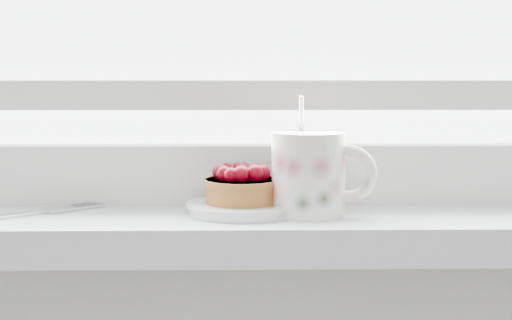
{
  "coord_description": "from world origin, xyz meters",
  "views": [
    {
      "loc": [
        0.02,
        1.11,
        1.09
      ],
      "look_at": [
        0.03,
        1.88,
        1.0
      ],
      "focal_mm": 50.0,
      "sensor_mm": 36.0,
      "label": 1
    }
  ],
  "objects_px": {
    "raspberry_tart": "(242,185)",
    "floral_mug": "(311,172)",
    "saucer": "(242,208)",
    "fork": "(9,216)"
  },
  "relations": [
    {
      "from": "floral_mug",
      "to": "fork",
      "type": "xyz_separation_m",
      "value": [
        -0.33,
        -0.01,
        -0.05
      ]
    },
    {
      "from": "saucer",
      "to": "fork",
      "type": "relative_size",
      "value": 0.68
    },
    {
      "from": "saucer",
      "to": "raspberry_tart",
      "type": "relative_size",
      "value": 1.46
    },
    {
      "from": "floral_mug",
      "to": "fork",
      "type": "height_order",
      "value": "floral_mug"
    },
    {
      "from": "saucer",
      "to": "floral_mug",
      "type": "bearing_deg",
      "value": -9.74
    },
    {
      "from": "saucer",
      "to": "fork",
      "type": "distance_m",
      "value": 0.25
    },
    {
      "from": "raspberry_tart",
      "to": "floral_mug",
      "type": "height_order",
      "value": "floral_mug"
    },
    {
      "from": "raspberry_tart",
      "to": "saucer",
      "type": "bearing_deg",
      "value": 81.29
    },
    {
      "from": "raspberry_tart",
      "to": "fork",
      "type": "distance_m",
      "value": 0.25
    },
    {
      "from": "raspberry_tart",
      "to": "floral_mug",
      "type": "bearing_deg",
      "value": -9.62
    }
  ]
}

